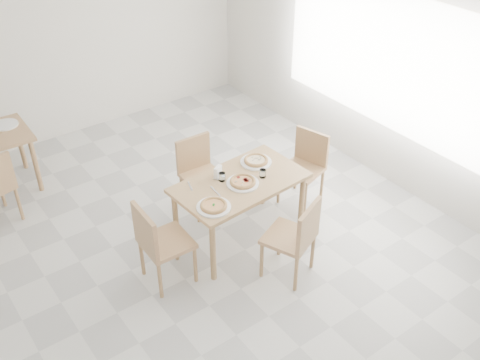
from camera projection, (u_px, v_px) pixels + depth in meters
room at (386, 60)px, 6.43m from camera, size 7.28×7.00×7.00m
main_table at (240, 189)px, 5.79m from camera, size 1.41×0.86×0.75m
chair_south at (297, 235)px, 5.40m from camera, size 0.58×0.58×0.89m
chair_north at (199, 169)px, 6.37m from camera, size 0.44×0.44×0.87m
chair_west at (158, 240)px, 5.32m from camera, size 0.47×0.47×0.91m
chair_east at (306, 162)px, 6.49m from camera, size 0.53×0.53×0.87m
plate_margherita at (214, 207)px, 5.36m from camera, size 0.33×0.33×0.02m
plate_mushroom at (256, 162)px, 6.02m from camera, size 0.34×0.34×0.02m
plate_pepperoni at (243, 183)px, 5.69m from camera, size 0.33×0.33×0.02m
pizza_margherita at (214, 205)px, 5.35m from camera, size 0.34×0.34×0.03m
pizza_mushroom at (256, 160)px, 6.01m from camera, size 0.32×0.32×0.03m
pizza_pepperoni at (243, 181)px, 5.68m from camera, size 0.31×0.31×0.03m
tumbler_a at (263, 173)px, 5.78m from camera, size 0.07×0.07×0.09m
tumbler_b at (222, 177)px, 5.72m from camera, size 0.07×0.07×0.09m
napkin_holder at (218, 172)px, 5.76m from camera, size 0.13×0.11×0.13m
fork_a at (190, 186)px, 5.66m from camera, size 0.06×0.17×0.01m
fork_b at (215, 191)px, 5.59m from camera, size 0.03×0.19×0.01m
plate_empty at (5, 125)px, 6.69m from camera, size 0.30×0.30×0.02m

